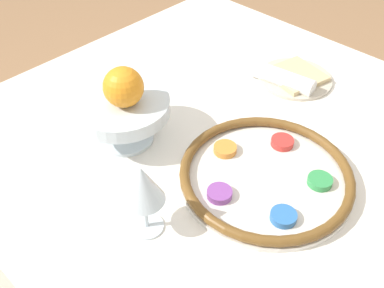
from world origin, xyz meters
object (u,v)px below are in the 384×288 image
orange_fruit (123,87)px  bread_plate (295,77)px  napkin_roll (283,78)px  wine_glass (142,186)px  seder_plate (266,175)px  fruit_stand (122,110)px

orange_fruit → bread_plate: bearing=-105.3°
napkin_roll → wine_glass: bearing=99.1°
orange_fruit → bread_plate: 0.48m
wine_glass → bread_plate: size_ratio=0.80×
seder_plate → napkin_roll: bearing=-60.1°
seder_plate → bread_plate: 0.37m
wine_glass → seder_plate: bearing=-109.4°
fruit_stand → napkin_roll: 0.42m
seder_plate → fruit_stand: fruit_stand is taller
seder_plate → bread_plate: bearing=-64.6°
seder_plate → napkin_roll: 0.34m
wine_glass → fruit_stand: wine_glass is taller
bread_plate → orange_fruit: bearing=74.7°
orange_fruit → napkin_roll: bearing=-105.7°
seder_plate → napkin_roll: (0.17, -0.29, 0.01)m
wine_glass → fruit_stand: bearing=-31.1°
bread_plate → napkin_roll: napkin_roll is taller
wine_glass → bread_plate: wine_glass is taller
orange_fruit → napkin_roll: size_ratio=0.49×
wine_glass → bread_plate: (0.08, -0.57, -0.10)m
seder_plate → orange_fruit: (0.28, 0.11, 0.13)m
fruit_stand → orange_fruit: (-0.01, 0.00, 0.06)m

